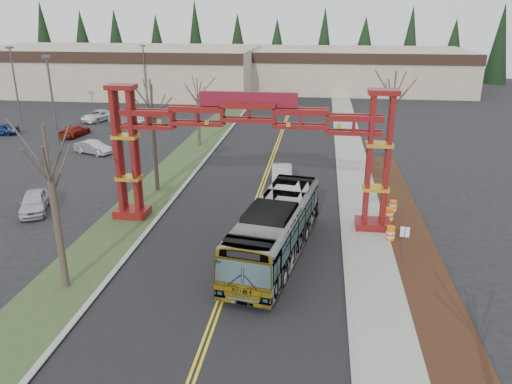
% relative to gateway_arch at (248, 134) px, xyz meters
% --- Properties ---
extents(road, '(12.00, 110.00, 0.02)m').
position_rel_gateway_arch_xyz_m(road, '(-0.00, 7.00, -5.97)').
color(road, black).
rests_on(road, ground).
extents(lane_line_left, '(0.12, 100.00, 0.01)m').
position_rel_gateway_arch_xyz_m(lane_line_left, '(-0.12, 7.00, -5.96)').
color(lane_line_left, yellow).
rests_on(lane_line_left, road).
extents(lane_line_right, '(0.12, 100.00, 0.01)m').
position_rel_gateway_arch_xyz_m(lane_line_right, '(0.12, 7.00, -5.96)').
color(lane_line_right, yellow).
rests_on(lane_line_right, road).
extents(curb_right, '(0.30, 110.00, 0.15)m').
position_rel_gateway_arch_xyz_m(curb_right, '(6.15, 7.00, -5.91)').
color(curb_right, '#979792').
rests_on(curb_right, ground).
extents(sidewalk_right, '(2.60, 110.00, 0.14)m').
position_rel_gateway_arch_xyz_m(sidewalk_right, '(7.60, 7.00, -5.91)').
color(sidewalk_right, gray).
rests_on(sidewalk_right, ground).
extents(landscape_strip, '(2.60, 50.00, 0.12)m').
position_rel_gateway_arch_xyz_m(landscape_strip, '(10.20, -8.00, -5.92)').
color(landscape_strip, black).
rests_on(landscape_strip, ground).
extents(grass_median, '(4.00, 110.00, 0.08)m').
position_rel_gateway_arch_xyz_m(grass_median, '(-8.00, 7.00, -5.94)').
color(grass_median, '#304623').
rests_on(grass_median, ground).
extents(curb_left, '(0.30, 110.00, 0.15)m').
position_rel_gateway_arch_xyz_m(curb_left, '(-6.15, 7.00, -5.91)').
color(curb_left, '#979792').
rests_on(curb_left, ground).
extents(gateway_arch, '(18.20, 1.60, 8.90)m').
position_rel_gateway_arch_xyz_m(gateway_arch, '(0.00, 0.00, 0.00)').
color(gateway_arch, '#600C11').
rests_on(gateway_arch, ground).
extents(retail_building_west, '(46.00, 22.30, 7.50)m').
position_rel_gateway_arch_xyz_m(retail_building_west, '(-30.00, 53.96, -2.22)').
color(retail_building_west, tan).
rests_on(retail_building_west, ground).
extents(retail_building_east, '(38.00, 20.30, 7.00)m').
position_rel_gateway_arch_xyz_m(retail_building_east, '(10.00, 61.95, -2.47)').
color(retail_building_east, tan).
rests_on(retail_building_east, ground).
extents(conifer_treeline, '(116.10, 5.60, 13.00)m').
position_rel_gateway_arch_xyz_m(conifer_treeline, '(0.25, 74.00, 0.50)').
color(conifer_treeline, black).
rests_on(conifer_treeline, ground).
extents(transit_bus, '(4.75, 12.23, 3.32)m').
position_rel_gateway_arch_xyz_m(transit_bus, '(2.17, -4.47, -4.32)').
color(transit_bus, '#B7BAC0').
rests_on(transit_bus, ground).
extents(silver_sedan, '(2.06, 4.73, 1.51)m').
position_rel_gateway_arch_xyz_m(silver_sedan, '(1.50, 8.16, -5.23)').
color(silver_sedan, '#A5A8AD').
rests_on(silver_sedan, ground).
extents(parked_car_near_a, '(3.23, 4.56, 1.44)m').
position_rel_gateway_arch_xyz_m(parked_car_near_a, '(-15.07, 0.00, -5.26)').
color(parked_car_near_a, silver).
rests_on(parked_car_near_a, ground).
extents(parked_car_near_b, '(4.14, 2.61, 1.29)m').
position_rel_gateway_arch_xyz_m(parked_car_near_b, '(-17.59, 14.91, -5.34)').
color(parked_car_near_b, '#BABABA').
rests_on(parked_car_near_b, ground).
extents(parked_car_mid_a, '(2.26, 4.52, 1.26)m').
position_rel_gateway_arch_xyz_m(parked_car_mid_a, '(-22.81, 21.59, -5.35)').
color(parked_car_mid_a, maroon).
rests_on(parked_car_mid_a, ground).
extents(parked_car_mid_b, '(3.96, 2.03, 1.29)m').
position_rel_gateway_arch_xyz_m(parked_car_mid_b, '(-31.40, 21.18, -5.34)').
color(parked_car_mid_b, navy).
rests_on(parked_car_mid_b, ground).
extents(parked_car_far_a, '(4.52, 2.16, 1.43)m').
position_rel_gateway_arch_xyz_m(parked_car_far_a, '(-19.33, 28.27, -5.27)').
color(parked_car_far_a, '#AAABB2').
rests_on(parked_car_far_a, ground).
extents(parked_car_far_b, '(3.68, 5.31, 1.35)m').
position_rel_gateway_arch_xyz_m(parked_car_far_b, '(-23.71, 29.81, -5.31)').
color(parked_car_far_b, white).
rests_on(parked_car_far_b, ground).
extents(bare_tree_median_near, '(3.49, 3.49, 8.38)m').
position_rel_gateway_arch_xyz_m(bare_tree_median_near, '(-8.00, -9.30, 0.05)').
color(bare_tree_median_near, '#382D26').
rests_on(bare_tree_median_near, ground).
extents(bare_tree_median_mid, '(3.30, 3.30, 8.54)m').
position_rel_gateway_arch_xyz_m(bare_tree_median_mid, '(-8.00, 5.41, 0.33)').
color(bare_tree_median_mid, '#382D26').
rests_on(bare_tree_median_mid, ground).
extents(bare_tree_median_far, '(3.01, 3.01, 6.91)m').
position_rel_gateway_arch_xyz_m(bare_tree_median_far, '(-8.00, 19.31, -1.09)').
color(bare_tree_median_far, '#382D26').
rests_on(bare_tree_median_far, ground).
extents(bare_tree_right_far, '(3.44, 3.44, 8.86)m').
position_rel_gateway_arch_xyz_m(bare_tree_right_far, '(10.00, 10.21, 0.55)').
color(bare_tree_right_far, '#382D26').
rests_on(bare_tree_right_far, ground).
extents(light_pole_near, '(0.81, 0.41, 9.37)m').
position_rel_gateway_arch_xyz_m(light_pole_near, '(-20.90, 14.48, -0.56)').
color(light_pole_near, '#3F3F44').
rests_on(light_pole_near, ground).
extents(light_pole_mid, '(0.80, 0.40, 9.26)m').
position_rel_gateway_arch_xyz_m(light_pole_mid, '(-32.57, 27.03, -0.62)').
color(light_pole_mid, '#3F3F44').
rests_on(light_pole_mid, ground).
extents(light_pole_far, '(0.75, 0.37, 8.61)m').
position_rel_gateway_arch_xyz_m(light_pole_far, '(-21.73, 42.58, -1.00)').
color(light_pole_far, '#3F3F44').
rests_on(light_pole_far, ground).
extents(street_sign, '(0.49, 0.10, 2.15)m').
position_rel_gateway_arch_xyz_m(street_sign, '(9.24, -4.36, -4.44)').
color(street_sign, '#3F3F44').
rests_on(street_sign, ground).
extents(barrel_south, '(0.53, 0.53, 0.98)m').
position_rel_gateway_arch_xyz_m(barrel_south, '(8.91, -1.70, -5.49)').
color(barrel_south, orange).
rests_on(barrel_south, ground).
extents(barrel_mid, '(0.56, 0.56, 1.03)m').
position_rel_gateway_arch_xyz_m(barrel_mid, '(9.16, 1.23, -5.47)').
color(barrel_mid, orange).
rests_on(barrel_mid, ground).
extents(barrel_north, '(0.50, 0.50, 0.93)m').
position_rel_gateway_arch_xyz_m(barrel_north, '(9.62, 2.94, -5.52)').
color(barrel_north, orange).
rests_on(barrel_north, ground).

